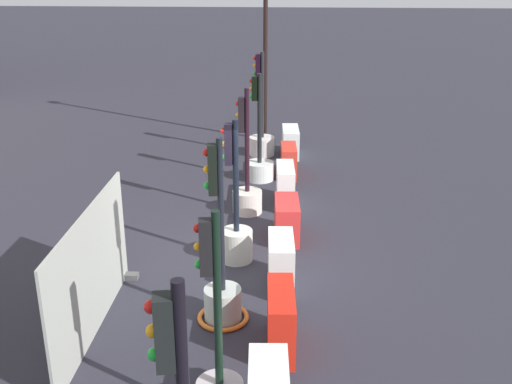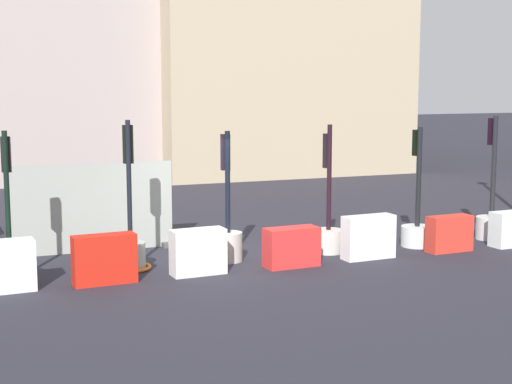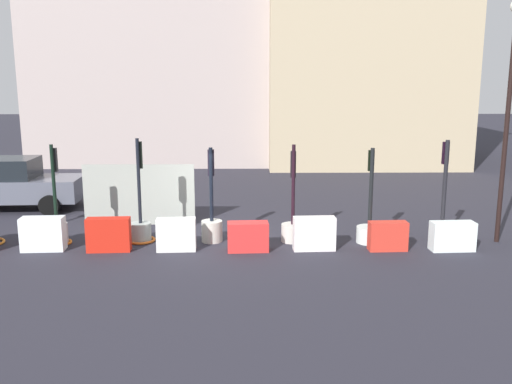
{
  "view_description": "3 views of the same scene",
  "coord_description": "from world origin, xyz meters",
  "px_view_note": "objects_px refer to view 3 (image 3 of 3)",
  "views": [
    {
      "loc": [
        -10.25,
        -1.09,
        5.27
      ],
      "look_at": [
        1.19,
        -0.38,
        0.86
      ],
      "focal_mm": 43.19,
      "sensor_mm": 36.0,
      "label": 1
    },
    {
      "loc": [
        -5.28,
        -14.81,
        3.64
      ],
      "look_at": [
        0.56,
        0.01,
        1.38
      ],
      "focal_mm": 54.68,
      "sensor_mm": 36.0,
      "label": 2
    },
    {
      "loc": [
        0.94,
        -15.2,
        4.47
      ],
      "look_at": [
        1.14,
        -0.03,
        1.41
      ],
      "focal_mm": 38.89,
      "sensor_mm": 36.0,
      "label": 3
    }
  ],
  "objects_px": {
    "construction_barrier_3": "(176,235)",
    "car_grey_saloon": "(16,185)",
    "construction_barrier_4": "(248,237)",
    "construction_barrier_6": "(388,236)",
    "traffic_light_6": "(442,224)",
    "traffic_light_2": "(141,224)",
    "construction_barrier_5": "(314,234)",
    "construction_barrier_1": "(43,234)",
    "construction_barrier_2": "(109,235)",
    "traffic_light_5": "(369,226)",
    "street_lamp_post": "(510,94)",
    "traffic_light_4": "(293,224)",
    "construction_barrier_7": "(452,236)",
    "traffic_light_1": "(57,227)",
    "traffic_light_3": "(212,222)"
  },
  "relations": [
    {
      "from": "construction_barrier_1",
      "to": "construction_barrier_5",
      "type": "relative_size",
      "value": 1.01
    },
    {
      "from": "street_lamp_post",
      "to": "construction_barrier_2",
      "type": "bearing_deg",
      "value": -176.02
    },
    {
      "from": "traffic_light_2",
      "to": "construction_barrier_4",
      "type": "relative_size",
      "value": 2.64
    },
    {
      "from": "construction_barrier_2",
      "to": "construction_barrier_4",
      "type": "distance_m",
      "value": 3.7
    },
    {
      "from": "traffic_light_4",
      "to": "construction_barrier_7",
      "type": "bearing_deg",
      "value": -12.2
    },
    {
      "from": "construction_barrier_5",
      "to": "street_lamp_post",
      "type": "bearing_deg",
      "value": 7.72
    },
    {
      "from": "traffic_light_3",
      "to": "construction_barrier_2",
      "type": "bearing_deg",
      "value": -161.69
    },
    {
      "from": "construction_barrier_1",
      "to": "street_lamp_post",
      "type": "height_order",
      "value": "street_lamp_post"
    },
    {
      "from": "traffic_light_1",
      "to": "construction_barrier_2",
      "type": "xyz_separation_m",
      "value": [
        1.59,
        -0.69,
        -0.04
      ]
    },
    {
      "from": "traffic_light_6",
      "to": "construction_barrier_1",
      "type": "xyz_separation_m",
      "value": [
        -10.92,
        -0.66,
        -0.07
      ]
    },
    {
      "from": "traffic_light_2",
      "to": "traffic_light_3",
      "type": "xyz_separation_m",
      "value": [
        2.0,
        -0.03,
        0.06
      ]
    },
    {
      "from": "traffic_light_4",
      "to": "street_lamp_post",
      "type": "height_order",
      "value": "street_lamp_post"
    },
    {
      "from": "traffic_light_3",
      "to": "construction_barrier_5",
      "type": "relative_size",
      "value": 2.35
    },
    {
      "from": "traffic_light_1",
      "to": "car_grey_saloon",
      "type": "xyz_separation_m",
      "value": [
        -2.88,
        4.32,
        0.38
      ]
    },
    {
      "from": "car_grey_saloon",
      "to": "construction_barrier_6",
      "type": "bearing_deg",
      "value": -22.91
    },
    {
      "from": "traffic_light_4",
      "to": "construction_barrier_1",
      "type": "xyz_separation_m",
      "value": [
        -6.73,
        -0.76,
        -0.05
      ]
    },
    {
      "from": "construction_barrier_2",
      "to": "construction_barrier_7",
      "type": "bearing_deg",
      "value": -0.31
    },
    {
      "from": "construction_barrier_6",
      "to": "construction_barrier_7",
      "type": "xyz_separation_m",
      "value": [
        1.72,
        -0.03,
        -0.0
      ]
    },
    {
      "from": "traffic_light_6",
      "to": "construction_barrier_3",
      "type": "bearing_deg",
      "value": -174.41
    },
    {
      "from": "construction_barrier_3",
      "to": "construction_barrier_6",
      "type": "height_order",
      "value": "construction_barrier_3"
    },
    {
      "from": "construction_barrier_1",
      "to": "construction_barrier_2",
      "type": "relative_size",
      "value": 0.98
    },
    {
      "from": "traffic_light_1",
      "to": "traffic_light_2",
      "type": "relative_size",
      "value": 0.95
    },
    {
      "from": "traffic_light_6",
      "to": "traffic_light_4",
      "type": "bearing_deg",
      "value": 178.68
    },
    {
      "from": "construction_barrier_7",
      "to": "street_lamp_post",
      "type": "height_order",
      "value": "street_lamp_post"
    },
    {
      "from": "traffic_light_6",
      "to": "traffic_light_2",
      "type": "bearing_deg",
      "value": 178.97
    },
    {
      "from": "traffic_light_6",
      "to": "construction_barrier_4",
      "type": "distance_m",
      "value": 5.51
    },
    {
      "from": "traffic_light_4",
      "to": "construction_barrier_2",
      "type": "height_order",
      "value": "traffic_light_4"
    },
    {
      "from": "construction_barrier_4",
      "to": "construction_barrier_6",
      "type": "height_order",
      "value": "construction_barrier_4"
    },
    {
      "from": "construction_barrier_5",
      "to": "construction_barrier_6",
      "type": "bearing_deg",
      "value": -1.51
    },
    {
      "from": "traffic_light_2",
      "to": "car_grey_saloon",
      "type": "xyz_separation_m",
      "value": [
        -5.14,
        4.1,
        0.36
      ]
    },
    {
      "from": "construction_barrier_5",
      "to": "street_lamp_post",
      "type": "height_order",
      "value": "street_lamp_post"
    },
    {
      "from": "traffic_light_2",
      "to": "construction_barrier_5",
      "type": "relative_size",
      "value": 2.58
    },
    {
      "from": "traffic_light_5",
      "to": "street_lamp_post",
      "type": "relative_size",
      "value": 0.41
    },
    {
      "from": "traffic_light_4",
      "to": "traffic_light_3",
      "type": "bearing_deg",
      "value": 179.28
    },
    {
      "from": "traffic_light_5",
      "to": "traffic_light_6",
      "type": "relative_size",
      "value": 0.93
    },
    {
      "from": "construction_barrier_4",
      "to": "traffic_light_1",
      "type": "bearing_deg",
      "value": 172.27
    },
    {
      "from": "traffic_light_6",
      "to": "construction_barrier_4",
      "type": "xyz_separation_m",
      "value": [
        -5.45,
        -0.79,
        -0.13
      ]
    },
    {
      "from": "traffic_light_2",
      "to": "construction_barrier_5",
      "type": "distance_m",
      "value": 4.87
    },
    {
      "from": "traffic_light_4",
      "to": "traffic_light_5",
      "type": "distance_m",
      "value": 2.14
    },
    {
      "from": "construction_barrier_6",
      "to": "car_grey_saloon",
      "type": "xyz_separation_m",
      "value": [
        -11.9,
        5.03,
        0.48
      ]
    },
    {
      "from": "construction_barrier_2",
      "to": "traffic_light_1",
      "type": "bearing_deg",
      "value": 156.57
    },
    {
      "from": "traffic_light_6",
      "to": "traffic_light_1",
      "type": "bearing_deg",
      "value": -179.61
    },
    {
      "from": "traffic_light_5",
      "to": "construction_barrier_6",
      "type": "bearing_deg",
      "value": -65.18
    },
    {
      "from": "construction_barrier_5",
      "to": "car_grey_saloon",
      "type": "relative_size",
      "value": 0.25
    },
    {
      "from": "traffic_light_1",
      "to": "construction_barrier_6",
      "type": "bearing_deg",
      "value": -4.47
    },
    {
      "from": "traffic_light_4",
      "to": "construction_barrier_7",
      "type": "distance_m",
      "value": 4.3
    },
    {
      "from": "traffic_light_1",
      "to": "traffic_light_2",
      "type": "distance_m",
      "value": 2.28
    },
    {
      "from": "construction_barrier_3",
      "to": "car_grey_saloon",
      "type": "height_order",
      "value": "car_grey_saloon"
    },
    {
      "from": "car_grey_saloon",
      "to": "construction_barrier_3",
      "type": "bearing_deg",
      "value": -38.48
    },
    {
      "from": "construction_barrier_4",
      "to": "construction_barrier_6",
      "type": "distance_m",
      "value": 3.74
    }
  ]
}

